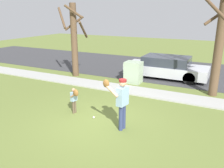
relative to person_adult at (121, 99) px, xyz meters
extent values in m
plane|color=olive|center=(-0.82, 3.60, -1.05)|extent=(48.00, 48.00, 0.00)
cube|color=#A3A39E|center=(-0.82, 3.70, -1.02)|extent=(36.00, 1.20, 0.06)
cube|color=#38383A|center=(-0.82, 8.70, -1.04)|extent=(36.00, 6.80, 0.02)
cylinder|color=navy|center=(0.03, -0.07, -0.63)|extent=(0.13, 0.13, 0.83)
cylinder|color=navy|center=(0.06, 0.09, -0.63)|extent=(0.13, 0.13, 0.83)
cube|color=#8CADC6|center=(0.04, 0.01, 0.08)|extent=(0.29, 0.43, 0.59)
sphere|color=tan|center=(0.04, 0.01, 0.51)|extent=(0.23, 0.23, 0.23)
cylinder|color=maroon|center=(0.04, 0.01, 0.59)|extent=(0.24, 0.24, 0.07)
cylinder|color=tan|center=(-0.24, -0.20, 0.29)|extent=(0.52, 0.18, 0.40)
ellipsoid|color=brown|center=(-0.43, -0.17, 0.48)|extent=(0.24, 0.17, 0.26)
cylinder|color=tan|center=(0.08, 0.26, 0.10)|extent=(0.10, 0.10, 0.56)
cylinder|color=brown|center=(-2.06, 0.40, -0.80)|extent=(0.08, 0.08, 0.49)
cylinder|color=brown|center=(-2.08, 0.30, -0.80)|extent=(0.08, 0.08, 0.49)
cube|color=#8CADC6|center=(-2.07, 0.35, -0.39)|extent=(0.17, 0.25, 0.35)
sphere|color=#A87A5B|center=(-2.07, 0.35, -0.14)|extent=(0.13, 0.13, 0.13)
cylinder|color=#A87A5B|center=(-2.04, 0.49, -0.38)|extent=(0.06, 0.06, 0.33)
cylinder|color=#A87A5B|center=(-1.95, 0.18, -0.26)|extent=(0.31, 0.10, 0.23)
ellipsoid|color=brown|center=(-1.83, 0.16, -0.15)|extent=(0.24, 0.17, 0.26)
sphere|color=white|center=(-1.18, 0.27, -1.01)|extent=(0.07, 0.07, 0.07)
cube|color=#9EB293|center=(-1.56, 4.99, -0.48)|extent=(0.85, 0.71, 1.14)
cylinder|color=brown|center=(2.40, 4.80, 1.34)|extent=(0.38, 0.38, 4.77)
cylinder|color=brown|center=(2.17, 5.19, 2.43)|extent=(1.05, 0.69, 0.85)
cylinder|color=brown|center=(1.99, 4.32, 2.82)|extent=(1.26, 1.11, 1.14)
cylinder|color=brown|center=(-5.17, 4.81, 1.01)|extent=(0.36, 0.36, 4.13)
cylinder|color=brown|center=(-4.64, 4.98, 1.63)|extent=(0.53, 1.36, 1.02)
cylinder|color=brown|center=(-5.40, 5.21, 1.96)|extent=(1.05, 0.68, 0.85)
cylinder|color=brown|center=(-5.59, 4.34, 2.29)|extent=(1.25, 1.11, 1.14)
cylinder|color=brown|center=(-4.93, 4.52, 2.62)|extent=(0.83, 0.72, 0.73)
cube|color=silver|center=(-0.27, 6.77, -0.58)|extent=(4.60, 1.80, 0.55)
cube|color=#2D333D|center=(-0.27, 6.77, -0.05)|extent=(2.53, 1.66, 0.50)
cylinder|color=black|center=(1.16, 7.56, -0.71)|extent=(0.64, 0.22, 0.64)
cylinder|color=black|center=(1.16, 5.98, -0.71)|extent=(0.64, 0.22, 0.64)
cylinder|color=black|center=(-1.69, 7.56, -0.71)|extent=(0.64, 0.22, 0.64)
cylinder|color=black|center=(-1.69, 5.98, -0.71)|extent=(0.64, 0.22, 0.64)
camera|label=1|loc=(2.77, -6.12, 2.56)|focal=36.99mm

